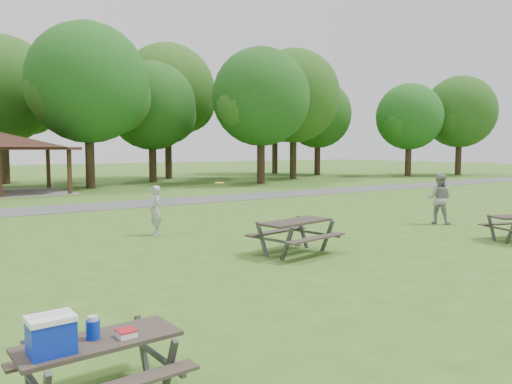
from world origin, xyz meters
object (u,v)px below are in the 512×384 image
object	(u,v)px
frisbee_thrower	(155,210)
frisbee_catcher	(439,199)
picnic_table_near	(85,347)
picnic_table_middle	(295,229)

from	to	relation	value
frisbee_thrower	frisbee_catcher	distance (m)	9.95
picnic_table_near	picnic_table_middle	bearing A→B (deg)	35.22
frisbee_thrower	frisbee_catcher	world-z (taller)	frisbee_catcher
picnic_table_middle	frisbee_catcher	size ratio (longest dim) A/B	1.27
picnic_table_near	frisbee_catcher	world-z (taller)	frisbee_catcher
picnic_table_middle	frisbee_thrower	xyz separation A→B (m)	(-1.81, 4.62, 0.12)
picnic_table_near	frisbee_catcher	size ratio (longest dim) A/B	0.95
picnic_table_middle	frisbee_catcher	xyz separation A→B (m)	(7.47, 1.04, 0.25)
picnic_table_near	picnic_table_middle	size ratio (longest dim) A/B	0.75
picnic_table_near	frisbee_catcher	bearing A→B (deg)	22.07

